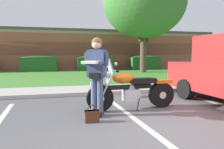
{
  "coord_description": "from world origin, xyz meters",
  "views": [
    {
      "loc": [
        -1.69,
        -3.3,
        1.34
      ],
      "look_at": [
        -0.61,
        1.39,
        0.85
      ],
      "focal_mm": 31.42,
      "sensor_mm": 36.0,
      "label": 1
    }
  ],
  "objects_px": {
    "motorcycle": "(135,89)",
    "shade_tree": "(144,3)",
    "handbag": "(92,115)",
    "brick_building": "(75,50)",
    "rider_person": "(97,70)",
    "hedge_center_right": "(95,63)",
    "hedge_right": "(145,62)",
    "hedge_center_left": "(39,64)"
  },
  "relations": [
    {
      "from": "handbag",
      "to": "brick_building",
      "type": "xyz_separation_m",
      "value": [
        0.36,
        17.46,
        1.63
      ]
    },
    {
      "from": "shade_tree",
      "to": "motorcycle",
      "type": "bearing_deg",
      "value": -113.09
    },
    {
      "from": "motorcycle",
      "to": "rider_person",
      "type": "relative_size",
      "value": 1.32
    },
    {
      "from": "hedge_center_right",
      "to": "hedge_right",
      "type": "relative_size",
      "value": 1.11
    },
    {
      "from": "hedge_center_right",
      "to": "brick_building",
      "type": "distance_m",
      "value": 5.64
    },
    {
      "from": "hedge_center_left",
      "to": "brick_building",
      "type": "distance_m",
      "value": 6.19
    },
    {
      "from": "handbag",
      "to": "hedge_center_left",
      "type": "bearing_deg",
      "value": 101.96
    },
    {
      "from": "motorcycle",
      "to": "brick_building",
      "type": "bearing_deg",
      "value": 92.73
    },
    {
      "from": "hedge_right",
      "to": "brick_building",
      "type": "bearing_deg",
      "value": 137.32
    },
    {
      "from": "motorcycle",
      "to": "hedge_right",
      "type": "distance_m",
      "value": 12.44
    },
    {
      "from": "motorcycle",
      "to": "hedge_center_left",
      "type": "bearing_deg",
      "value": 108.09
    },
    {
      "from": "brick_building",
      "to": "hedge_right",
      "type": "bearing_deg",
      "value": -42.68
    },
    {
      "from": "handbag",
      "to": "rider_person",
      "type": "bearing_deg",
      "value": 67.66
    },
    {
      "from": "shade_tree",
      "to": "brick_building",
      "type": "xyz_separation_m",
      "value": [
        -4.58,
        7.86,
        -3.18
      ]
    },
    {
      "from": "hedge_center_right",
      "to": "brick_building",
      "type": "height_order",
      "value": "brick_building"
    },
    {
      "from": "hedge_center_left",
      "to": "hedge_center_right",
      "type": "relative_size",
      "value": 0.94
    },
    {
      "from": "shade_tree",
      "to": "rider_person",
      "type": "bearing_deg",
      "value": -117.4
    },
    {
      "from": "handbag",
      "to": "hedge_center_left",
      "type": "height_order",
      "value": "hedge_center_left"
    },
    {
      "from": "rider_person",
      "to": "brick_building",
      "type": "xyz_separation_m",
      "value": [
        0.21,
        17.09,
        0.76
      ]
    },
    {
      "from": "hedge_right",
      "to": "motorcycle",
      "type": "bearing_deg",
      "value": -113.67
    },
    {
      "from": "rider_person",
      "to": "hedge_center_left",
      "type": "bearing_deg",
      "value": 103.02
    },
    {
      "from": "hedge_center_left",
      "to": "rider_person",
      "type": "bearing_deg",
      "value": -76.98
    },
    {
      "from": "shade_tree",
      "to": "hedge_right",
      "type": "distance_m",
      "value": 5.13
    },
    {
      "from": "rider_person",
      "to": "hedge_center_left",
      "type": "xyz_separation_m",
      "value": [
        -2.72,
        11.75,
        -0.36
      ]
    },
    {
      "from": "handbag",
      "to": "brick_building",
      "type": "bearing_deg",
      "value": 88.83
    },
    {
      "from": "hedge_center_right",
      "to": "motorcycle",
      "type": "bearing_deg",
      "value": -93.2
    },
    {
      "from": "hedge_center_right",
      "to": "handbag",
      "type": "bearing_deg",
      "value": -98.41
    },
    {
      "from": "motorcycle",
      "to": "shade_tree",
      "type": "height_order",
      "value": "shade_tree"
    },
    {
      "from": "handbag",
      "to": "brick_building",
      "type": "distance_m",
      "value": 17.54
    },
    {
      "from": "hedge_center_left",
      "to": "shade_tree",
      "type": "bearing_deg",
      "value": -18.56
    },
    {
      "from": "hedge_right",
      "to": "brick_building",
      "type": "relative_size",
      "value": 0.1
    },
    {
      "from": "shade_tree",
      "to": "hedge_right",
      "type": "xyz_separation_m",
      "value": [
        1.21,
        2.52,
        -4.3
      ]
    },
    {
      "from": "motorcycle",
      "to": "shade_tree",
      "type": "distance_m",
      "value": 10.63
    },
    {
      "from": "rider_person",
      "to": "handbag",
      "type": "xyz_separation_m",
      "value": [
        -0.15,
        -0.37,
        -0.86
      ]
    },
    {
      "from": "rider_person",
      "to": "hedge_center_left",
      "type": "height_order",
      "value": "rider_person"
    },
    {
      "from": "handbag",
      "to": "brick_building",
      "type": "relative_size",
      "value": 0.01
    },
    {
      "from": "handbag",
      "to": "hedge_center_left",
      "type": "relative_size",
      "value": 0.13
    },
    {
      "from": "motorcycle",
      "to": "rider_person",
      "type": "height_order",
      "value": "rider_person"
    },
    {
      "from": "brick_building",
      "to": "shade_tree",
      "type": "bearing_deg",
      "value": -59.78
    },
    {
      "from": "hedge_center_left",
      "to": "brick_building",
      "type": "relative_size",
      "value": 0.1
    },
    {
      "from": "hedge_center_left",
      "to": "hedge_right",
      "type": "height_order",
      "value": "same"
    },
    {
      "from": "hedge_center_left",
      "to": "brick_building",
      "type": "height_order",
      "value": "brick_building"
    }
  ]
}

